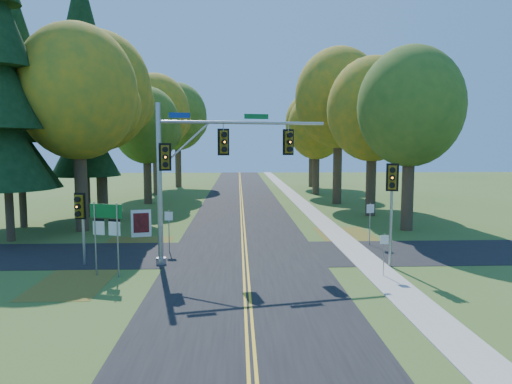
{
  "coord_description": "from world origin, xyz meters",
  "views": [
    {
      "loc": [
        -0.35,
        -22.53,
        5.87
      ],
      "look_at": [
        0.7,
        4.06,
        3.2
      ],
      "focal_mm": 32.0,
      "sensor_mm": 36.0,
      "label": 1
    }
  ],
  "objects_px": {
    "route_sign_cluster": "(106,224)",
    "info_kiosk": "(141,223)",
    "east_signal_pole": "(392,189)",
    "traffic_mast": "(203,161)"
  },
  "relations": [
    {
      "from": "traffic_mast",
      "to": "east_signal_pole",
      "type": "relative_size",
      "value": 1.71
    },
    {
      "from": "traffic_mast",
      "to": "east_signal_pole",
      "type": "height_order",
      "value": "traffic_mast"
    },
    {
      "from": "route_sign_cluster",
      "to": "info_kiosk",
      "type": "relative_size",
      "value": 1.92
    },
    {
      "from": "east_signal_pole",
      "to": "info_kiosk",
      "type": "distance_m",
      "value": 16.16
    },
    {
      "from": "traffic_mast",
      "to": "info_kiosk",
      "type": "relative_size",
      "value": 4.89
    },
    {
      "from": "east_signal_pole",
      "to": "route_sign_cluster",
      "type": "bearing_deg",
      "value": -156.89
    },
    {
      "from": "info_kiosk",
      "to": "east_signal_pole",
      "type": "bearing_deg",
      "value": -44.72
    },
    {
      "from": "route_sign_cluster",
      "to": "info_kiosk",
      "type": "bearing_deg",
      "value": 108.41
    },
    {
      "from": "traffic_mast",
      "to": "info_kiosk",
      "type": "bearing_deg",
      "value": 112.78
    },
    {
      "from": "traffic_mast",
      "to": "route_sign_cluster",
      "type": "relative_size",
      "value": 2.55
    }
  ]
}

